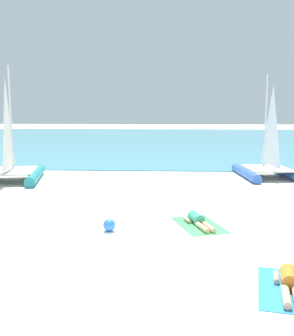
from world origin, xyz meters
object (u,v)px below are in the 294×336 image
at_px(towel_center_left, 199,225).
at_px(beach_ball, 109,225).
at_px(sailboat_blue, 267,162).
at_px(sunbather_center_right, 289,281).
at_px(sailboat_teal, 11,164).
at_px(towel_center_right, 289,289).
at_px(sunbather_center_left, 198,220).

height_order(towel_center_left, beach_ball, beach_ball).
xyz_separation_m(sailboat_blue, sunbather_center_right, (-2.43, -12.02, -0.59)).
distance_m(sailboat_teal, towel_center_right, 14.08).
bearing_deg(beach_ball, towel_center_right, -41.54).
bearing_deg(sunbather_center_left, towel_center_right, -89.02).
distance_m(towel_center_left, sunbather_center_right, 4.21).
height_order(sunbather_center_left, sunbather_center_right, same).
distance_m(sunbather_center_left, sunbather_center_right, 4.28).
xyz_separation_m(sailboat_blue, towel_center_right, (-2.44, -12.09, -0.71)).
bearing_deg(towel_center_right, towel_center_left, 108.40).
relative_size(sailboat_blue, beach_ball, 14.28).
xyz_separation_m(sailboat_blue, sunbather_center_left, (-3.81, -7.98, -0.59)).
height_order(sailboat_teal, towel_center_left, sailboat_teal).
xyz_separation_m(towel_center_left, beach_ball, (-2.45, -0.69, 0.16)).
relative_size(towel_center_right, beach_ball, 5.62).
relative_size(sunbather_center_left, towel_center_right, 0.81).
bearing_deg(sailboat_blue, beach_ball, -130.67).
bearing_deg(beach_ball, sunbather_center_right, -40.87).
relative_size(towel_center_left, sunbather_center_right, 1.22).
bearing_deg(beach_ball, sunbather_center_left, 17.20).
xyz_separation_m(sunbather_center_right, beach_ball, (-3.81, 3.30, 0.04)).
bearing_deg(sailboat_blue, sunbather_center_left, -120.64).
relative_size(towel_center_right, sunbather_center_right, 1.22).
distance_m(sailboat_blue, towel_center_left, 8.92).
xyz_separation_m(sailboat_teal, towel_center_right, (9.26, -10.57, -0.76)).
bearing_deg(sailboat_blue, towel_center_right, -106.54).
height_order(sailboat_blue, towel_center_right, sailboat_blue).
bearing_deg(sunbather_center_left, sailboat_teal, 123.29).
distance_m(towel_center_left, sunbather_center_left, 0.14).
bearing_deg(sailboat_blue, towel_center_left, -120.35).
height_order(sunbather_center_right, beach_ball, beach_ball).
height_order(towel_center_right, sunbather_center_right, sunbather_center_right).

